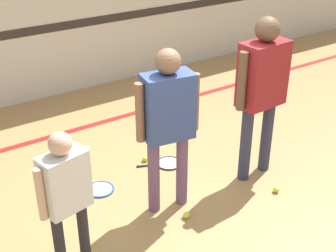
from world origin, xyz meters
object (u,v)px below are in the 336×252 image
(tennis_ball_near_instructor, at_px, (187,215))
(tennis_ball_by_spare_racket, at_px, (145,159))
(tennis_ball_stray_left, at_px, (276,189))
(racket_spare_on_floor, at_px, (167,163))
(person_instructor, at_px, (168,115))
(person_student_right, at_px, (262,82))
(tennis_ball_stray_right, at_px, (185,153))
(racket_second_spare, at_px, (99,190))
(person_student_left, at_px, (66,189))

(tennis_ball_near_instructor, height_order, tennis_ball_by_spare_racket, same)
(tennis_ball_by_spare_racket, distance_m, tennis_ball_stray_left, 1.52)
(racket_spare_on_floor, bearing_deg, person_instructor, 79.09)
(tennis_ball_stray_left, bearing_deg, tennis_ball_by_spare_racket, 122.60)
(tennis_ball_by_spare_racket, bearing_deg, person_instructor, -106.06)
(person_student_right, xyz_separation_m, tennis_ball_stray_left, (-0.05, -0.40, -1.05))
(tennis_ball_stray_right, bearing_deg, racket_spare_on_floor, -172.59)
(person_student_right, height_order, tennis_ball_by_spare_racket, person_student_right)
(person_instructor, distance_m, racket_second_spare, 1.25)
(racket_second_spare, distance_m, tennis_ball_near_instructor, 1.00)
(person_student_left, relative_size, tennis_ball_stray_left, 19.41)
(person_instructor, distance_m, person_student_right, 1.11)
(person_student_left, height_order, racket_second_spare, person_student_left)
(racket_spare_on_floor, xyz_separation_m, tennis_ball_stray_left, (0.64, -1.08, 0.02))
(racket_second_spare, relative_size, tennis_ball_near_instructor, 7.72)
(tennis_ball_near_instructor, distance_m, tennis_ball_stray_right, 1.15)
(racket_spare_on_floor, xyz_separation_m, tennis_ball_by_spare_racket, (-0.18, 0.19, 0.02))
(tennis_ball_near_instructor, bearing_deg, person_student_right, 11.87)
(person_student_right, bearing_deg, tennis_ball_stray_right, -63.34)
(tennis_ball_near_instructor, relative_size, tennis_ball_stray_left, 1.00)
(person_instructor, height_order, tennis_ball_stray_right, person_instructor)
(person_instructor, distance_m, tennis_ball_by_spare_racket, 1.31)
(person_student_right, distance_m, tennis_ball_near_instructor, 1.52)
(person_instructor, distance_m, person_student_left, 1.16)
(racket_second_spare, height_order, tennis_ball_by_spare_racket, tennis_ball_by_spare_racket)
(tennis_ball_by_spare_racket, relative_size, tennis_ball_stray_right, 1.00)
(racket_spare_on_floor, bearing_deg, person_student_left, 52.94)
(person_student_left, relative_size, tennis_ball_stray_right, 19.41)
(person_student_right, distance_m, racket_second_spare, 2.01)
(person_student_left, bearing_deg, person_instructor, 1.52)
(tennis_ball_stray_right, bearing_deg, tennis_ball_near_instructor, -125.10)
(racket_second_spare, bearing_deg, racket_spare_on_floor, 163.69)
(person_student_left, height_order, racket_spare_on_floor, person_student_left)
(tennis_ball_by_spare_racket, bearing_deg, racket_second_spare, -161.84)
(person_instructor, relative_size, racket_spare_on_floor, 2.99)
(tennis_ball_by_spare_racket, bearing_deg, tennis_ball_near_instructor, -100.50)
(person_instructor, xyz_separation_m, person_student_right, (1.11, -0.04, 0.07))
(tennis_ball_stray_right, bearing_deg, tennis_ball_stray_left, -72.29)
(racket_spare_on_floor, relative_size, tennis_ball_stray_right, 8.24)
(person_student_right, distance_m, tennis_ball_stray_left, 1.12)
(person_student_right, bearing_deg, tennis_ball_stray_left, 79.68)
(racket_second_spare, distance_m, tennis_ball_by_spare_racket, 0.74)
(person_student_left, bearing_deg, racket_spare_on_floor, 18.76)
(person_instructor, relative_size, tennis_ball_stray_left, 24.65)
(tennis_ball_by_spare_racket, relative_size, tennis_ball_stray_left, 1.00)
(person_instructor, height_order, racket_second_spare, person_instructor)
(tennis_ball_stray_left, bearing_deg, tennis_ball_near_instructor, 170.29)
(person_instructor, relative_size, person_student_right, 0.93)
(tennis_ball_stray_right, bearing_deg, person_student_right, -60.36)
(person_student_right, xyz_separation_m, tennis_ball_by_spare_racket, (-0.87, 0.88, -1.05))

